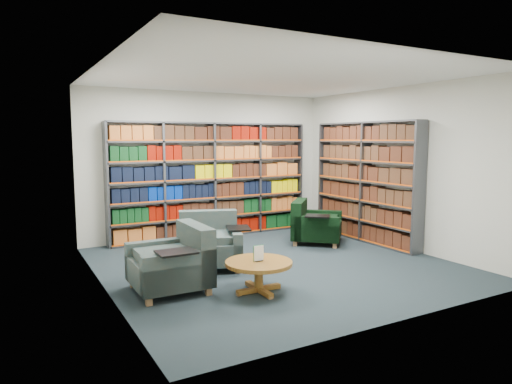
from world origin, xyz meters
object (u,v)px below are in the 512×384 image
chair_teal_left (210,245)px  chair_teal_front (176,264)px  coffee_table (259,267)px  chair_green_right (312,226)px

chair_teal_left → chair_teal_front: (-0.81, -0.82, 0.01)m
chair_teal_front → coffee_table: (0.87, -0.58, -0.02)m
chair_teal_front → coffee_table: bearing=-33.6°
chair_teal_front → coffee_table: size_ratio=1.26×
chair_green_right → chair_teal_front: size_ratio=1.14×
chair_teal_left → chair_green_right: size_ratio=0.98×
chair_teal_left → coffee_table: chair_teal_left is taller
coffee_table → chair_green_right: bearing=40.8°
coffee_table → chair_teal_left: bearing=92.6°
chair_teal_left → chair_teal_front: 1.15m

